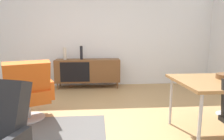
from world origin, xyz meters
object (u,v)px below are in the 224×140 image
object	(u,v)px
vase_cobalt	(81,53)
sideboard	(88,70)
lounge_chair_red	(28,91)
vase_sculptural_dark	(65,54)

from	to	relation	value
vase_cobalt	sideboard	bearing A→B (deg)	-0.72
vase_cobalt	lounge_chair_red	xyz separation A→B (m)	(-0.66, -1.91, -0.42)
vase_sculptural_dark	sideboard	bearing A→B (deg)	-0.19
sideboard	vase_cobalt	bearing A→B (deg)	179.28
vase_cobalt	vase_sculptural_dark	size ratio (longest dim) A/B	1.12
lounge_chair_red	vase_cobalt	bearing A→B (deg)	71.04
vase_sculptural_dark	lounge_chair_red	xyz separation A→B (m)	(-0.25, -1.91, -0.40)
vase_cobalt	lounge_chair_red	distance (m)	2.07
vase_cobalt	lounge_chair_red	bearing A→B (deg)	-108.96
vase_cobalt	vase_sculptural_dark	distance (m)	0.41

